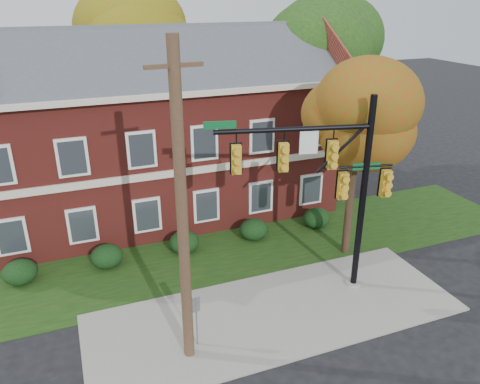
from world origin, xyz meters
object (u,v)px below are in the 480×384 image
object	(u,v)px
hedge_far_left	(20,272)
hedge_far_right	(316,218)
utility_pole	(182,215)
sign_post	(196,314)
hedge_left	(107,256)
tree_right_rear	(337,49)
apartment_building	(154,121)
tree_far_rear	(146,32)
hedge_center	(184,242)
hedge_right	(254,229)
tree_near_right	(365,111)
traffic_signal	(329,177)

from	to	relation	value
hedge_far_left	hedge_far_right	world-z (taller)	same
utility_pole	sign_post	xyz separation A→B (m)	(0.38, 0.33, -3.84)
hedge_left	tree_right_rear	xyz separation A→B (m)	(14.81, 6.11, 7.60)
apartment_building	tree_right_rear	bearing A→B (deg)	4.33
apartment_building	tree_far_rear	world-z (taller)	tree_far_rear
hedge_center	tree_far_rear	world-z (taller)	tree_far_rear
hedge_right	hedge_far_left	bearing A→B (deg)	180.00
hedge_left	hedge_far_right	size ratio (longest dim) A/B	1.00
tree_far_rear	tree_near_right	bearing A→B (deg)	-69.73
hedge_center	utility_pole	size ratio (longest dim) A/B	0.14
hedge_right	utility_pole	bearing A→B (deg)	-127.59
tree_near_right	utility_pole	distance (m)	9.74
hedge_right	utility_pole	size ratio (longest dim) A/B	0.14
tree_near_right	sign_post	size ratio (longest dim) A/B	4.31
hedge_far_left	tree_far_rear	world-z (taller)	tree_far_rear
tree_near_right	sign_post	xyz separation A→B (m)	(-8.46, -3.48, -5.32)
sign_post	hedge_right	bearing A→B (deg)	44.42
tree_right_rear	tree_far_rear	xyz separation A→B (m)	(-9.97, 6.98, 0.72)
tree_far_rear	traffic_signal	size ratio (longest dim) A/B	1.46
tree_near_right	traffic_signal	world-z (taller)	tree_near_right
hedge_left	hedge_center	xyz separation A→B (m)	(3.50, 0.00, 0.00)
tree_far_rear	sign_post	xyz separation A→B (m)	(-2.58, -19.41, -7.49)
hedge_far_left	hedge_far_right	size ratio (longest dim) A/B	1.00
tree_far_rear	utility_pole	bearing A→B (deg)	-98.53
apartment_building	traffic_signal	bearing A→B (deg)	-66.59
utility_pole	tree_right_rear	bearing A→B (deg)	38.84
hedge_center	hedge_right	bearing A→B (deg)	0.00
tree_near_right	tree_far_rear	distance (m)	17.12
apartment_building	sign_post	world-z (taller)	apartment_building
tree_near_right	traffic_signal	bearing A→B (deg)	-144.10
sign_post	traffic_signal	bearing A→B (deg)	5.56
hedge_far_left	hedge_left	world-z (taller)	same
apartment_building	tree_far_rear	distance (m)	8.84
hedge_far_left	tree_near_right	xyz separation A→B (m)	(14.22, -2.83, 6.14)
hedge_far_left	hedge_far_right	distance (m)	14.00
hedge_far_left	tree_right_rear	distance (m)	20.75
apartment_building	hedge_far_left	distance (m)	9.82
tree_far_rear	traffic_signal	world-z (taller)	tree_far_rear
hedge_right	utility_pole	world-z (taller)	utility_pole
sign_post	hedge_left	bearing A→B (deg)	101.01
hedge_center	hedge_far_right	size ratio (longest dim) A/B	1.00
hedge_center	sign_post	xyz separation A→B (m)	(-1.24, -6.32, 0.83)
hedge_far_left	utility_pole	world-z (taller)	utility_pole
tree_far_rear	hedge_right	bearing A→B (deg)	-80.64
apartment_building	utility_pole	size ratio (longest dim) A/B	1.84
hedge_far_right	traffic_signal	distance (m)	7.06
apartment_building	utility_pole	distance (m)	12.01
hedge_left	hedge_center	size ratio (longest dim) A/B	1.00
apartment_building	hedge_center	distance (m)	6.89
apartment_building	hedge_center	size ratio (longest dim) A/B	13.43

